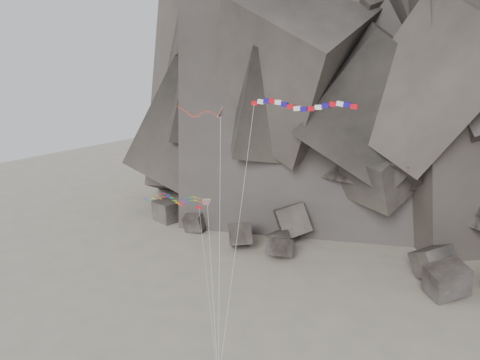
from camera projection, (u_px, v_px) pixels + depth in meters
The scene contains 7 objects.
ground at pixel (216, 347), 60.75m from camera, with size 260.00×260.00×0.00m, color gray.
headland at pixel (395, 33), 106.62m from camera, with size 110.00×70.00×84.00m, color #4F4640, non-canonical shape.
boulder_field at pixel (373, 257), 82.34m from camera, with size 84.60×17.73×9.18m.
delta_kite at pixel (196, 112), 56.82m from camera, with size 13.49×9.71×29.40m.
banner_kite at pixel (301, 106), 51.60m from camera, with size 12.37×12.70×30.25m.
parafoil_kite at pixel (172, 198), 61.21m from camera, with size 19.66×8.96×18.09m.
pennant_kite at pixel (202, 237), 56.79m from camera, with size 8.78×8.03×16.89m.
Camera 1 is at (31.95, -42.73, 36.44)m, focal length 35.00 mm.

